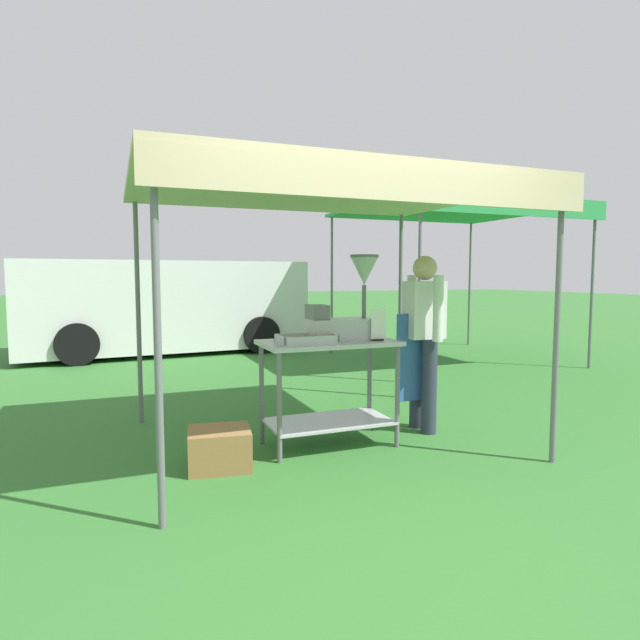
# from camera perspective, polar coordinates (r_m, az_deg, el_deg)

# --- Properties ---
(ground_plane) EXTENTS (70.00, 70.00, 0.00)m
(ground_plane) POSITION_cam_1_polar(r_m,az_deg,el_deg) (9.24, -12.04, -4.17)
(ground_plane) COLOR #33702D
(stall_canopy) EXTENTS (3.09, 2.53, 2.18)m
(stall_canopy) POSITION_cam_1_polar(r_m,az_deg,el_deg) (4.49, 0.49, 13.43)
(stall_canopy) COLOR slate
(stall_canopy) RESTS_ON ground
(donut_cart) EXTENTS (1.13, 0.61, 0.89)m
(donut_cart) POSITION_cam_1_polar(r_m,az_deg,el_deg) (4.42, 0.96, -5.63)
(donut_cart) COLOR #B7B7BC
(donut_cart) RESTS_ON ground
(donut_tray) EXTENTS (0.45, 0.29, 0.07)m
(donut_tray) POSITION_cam_1_polar(r_m,az_deg,el_deg) (4.20, -1.44, -2.26)
(donut_tray) COLOR #B7B7BC
(donut_tray) RESTS_ON donut_cart
(donut_fryer) EXTENTS (0.62, 0.28, 0.72)m
(donut_fryer) POSITION_cam_1_polar(r_m,az_deg,el_deg) (4.44, 2.83, 1.13)
(donut_fryer) COLOR #B7B7BC
(donut_fryer) RESTS_ON donut_cart
(menu_sign) EXTENTS (0.13, 0.05, 0.26)m
(menu_sign) POSITION_cam_1_polar(r_m,az_deg,el_deg) (4.39, 6.34, -0.78)
(menu_sign) COLOR black
(menu_sign) RESTS_ON donut_cart
(vendor) EXTENTS (0.45, 0.53, 1.61)m
(vendor) POSITION_cam_1_polar(r_m,az_deg,el_deg) (4.90, 11.14, -1.44)
(vendor) COLOR #2D3347
(vendor) RESTS_ON ground
(supply_crate) EXTENTS (0.51, 0.45, 0.29)m
(supply_crate) POSITION_cam_1_polar(r_m,az_deg,el_deg) (4.10, -10.85, -13.53)
(supply_crate) COLOR olive
(supply_crate) RESTS_ON ground
(van_white) EXTENTS (5.10, 2.36, 1.69)m
(van_white) POSITION_cam_1_polar(r_m,az_deg,el_deg) (10.25, -16.30, 1.56)
(van_white) COLOR white
(van_white) RESTS_ON ground
(neighbour_tent) EXTENTS (3.27, 3.17, 2.54)m
(neighbour_tent) POSITION_cam_1_polar(r_m,az_deg,el_deg) (9.14, 14.27, 11.21)
(neighbour_tent) COLOR slate
(neighbour_tent) RESTS_ON ground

